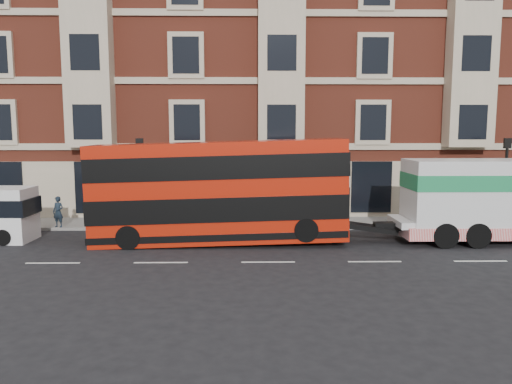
% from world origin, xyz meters
% --- Properties ---
extents(ground, '(120.00, 120.00, 0.00)m').
position_xyz_m(ground, '(0.00, 0.00, 0.00)').
color(ground, black).
rests_on(ground, ground).
extents(sidewalk, '(90.00, 3.00, 0.15)m').
position_xyz_m(sidewalk, '(0.00, 7.50, 0.07)').
color(sidewalk, slate).
rests_on(sidewalk, ground).
extents(victorian_terrace, '(45.00, 12.00, 20.40)m').
position_xyz_m(victorian_terrace, '(0.50, 15.00, 10.07)').
color(victorian_terrace, brown).
rests_on(victorian_terrace, ground).
extents(lamp_post_west, '(0.35, 0.15, 4.35)m').
position_xyz_m(lamp_post_west, '(-6.00, 6.20, 2.68)').
color(lamp_post_west, black).
rests_on(lamp_post_west, sidewalk).
extents(lamp_post_east, '(0.35, 0.15, 4.35)m').
position_xyz_m(lamp_post_east, '(12.00, 6.20, 2.68)').
color(lamp_post_east, black).
rests_on(lamp_post_east, sidewalk).
extents(double_decker_bus, '(10.86, 2.49, 4.40)m').
position_xyz_m(double_decker_bus, '(-2.02, 3.20, 2.33)').
color(double_decker_bus, '#AF1B09').
rests_on(double_decker_bus, ground).
extents(tow_truck, '(8.70, 2.57, 3.62)m').
position_xyz_m(tow_truck, '(10.04, 3.20, 1.92)').
color(tow_truck, silver).
rests_on(tow_truck, ground).
extents(pedestrian, '(0.63, 0.50, 1.52)m').
position_xyz_m(pedestrian, '(-10.06, 6.15, 0.91)').
color(pedestrian, '#182531').
rests_on(pedestrian, sidewalk).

